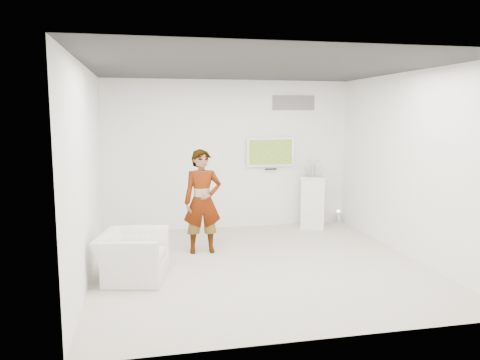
{
  "coord_description": "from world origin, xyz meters",
  "views": [
    {
      "loc": [
        -1.74,
        -6.81,
        2.32
      ],
      "look_at": [
        -0.18,
        0.6,
        1.25
      ],
      "focal_mm": 35.0,
      "sensor_mm": 36.0,
      "label": 1
    }
  ],
  "objects_px": {
    "armchair": "(133,256)",
    "floor_uplight": "(338,217)",
    "tv": "(270,152)",
    "person": "(202,201)",
    "pedestal": "(313,202)"
  },
  "relations": [
    {
      "from": "person",
      "to": "pedestal",
      "type": "height_order",
      "value": "person"
    },
    {
      "from": "floor_uplight",
      "to": "tv",
      "type": "bearing_deg",
      "value": 175.96
    },
    {
      "from": "tv",
      "to": "person",
      "type": "height_order",
      "value": "tv"
    },
    {
      "from": "tv",
      "to": "armchair",
      "type": "distance_m",
      "value": 4.04
    },
    {
      "from": "armchair",
      "to": "floor_uplight",
      "type": "bearing_deg",
      "value": -46.42
    },
    {
      "from": "tv",
      "to": "floor_uplight",
      "type": "bearing_deg",
      "value": -4.04
    },
    {
      "from": "pedestal",
      "to": "floor_uplight",
      "type": "xyz_separation_m",
      "value": [
        0.68,
        0.23,
        -0.39
      ]
    },
    {
      "from": "armchair",
      "to": "floor_uplight",
      "type": "xyz_separation_m",
      "value": [
        4.25,
        2.58,
        -0.19
      ]
    },
    {
      "from": "tv",
      "to": "floor_uplight",
      "type": "xyz_separation_m",
      "value": [
        1.49,
        -0.11,
        -1.41
      ]
    },
    {
      "from": "armchair",
      "to": "person",
      "type": "bearing_deg",
      "value": -34.15
    },
    {
      "from": "tv",
      "to": "person",
      "type": "bearing_deg",
      "value": -135.2
    },
    {
      "from": "armchair",
      "to": "floor_uplight",
      "type": "height_order",
      "value": "armchair"
    },
    {
      "from": "armchair",
      "to": "floor_uplight",
      "type": "relative_size",
      "value": 3.64
    },
    {
      "from": "person",
      "to": "armchair",
      "type": "xyz_separation_m",
      "value": [
        -1.14,
        -1.08,
        -0.54
      ]
    },
    {
      "from": "pedestal",
      "to": "floor_uplight",
      "type": "bearing_deg",
      "value": 18.82
    }
  ]
}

